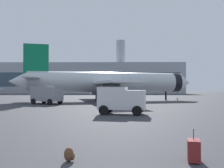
# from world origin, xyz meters

# --- Properties ---
(airplane_at_gate) EXTENTS (35.33, 32.17, 10.50)m
(airplane_at_gate) POSITION_xyz_m (-1.71, 42.62, 3.66)
(airplane_at_gate) COLOR silver
(airplane_at_gate) RESTS_ON ground
(service_truck) EXTENTS (5.27, 4.20, 2.90)m
(service_truck) POSITION_xyz_m (-10.92, 33.28, 1.61)
(service_truck) COLOR gray
(service_truck) RESTS_ON ground
(cargo_van) EXTENTS (4.70, 3.04, 2.60)m
(cargo_van) POSITION_xyz_m (0.39, 18.93, 1.45)
(cargo_van) COLOR white
(cargo_van) RESTS_ON ground
(safety_cone_near) EXTENTS (0.44, 0.44, 0.72)m
(safety_cone_near) POSITION_xyz_m (-0.17, 46.46, 0.36)
(safety_cone_near) COLOR #F2590C
(safety_cone_near) RESTS_ON ground
(safety_cone_mid) EXTENTS (0.44, 0.44, 0.66)m
(safety_cone_mid) POSITION_xyz_m (12.80, 46.97, 0.32)
(safety_cone_mid) COLOR #F2590C
(safety_cone_mid) RESTS_ON ground
(rolling_suitcase) EXTENTS (0.54, 0.72, 1.10)m
(rolling_suitcase) POSITION_xyz_m (2.51, 4.08, 0.39)
(rolling_suitcase) COLOR maroon
(rolling_suitcase) RESTS_ON ground
(traveller_backpack) EXTENTS (0.36, 0.40, 0.48)m
(traveller_backpack) POSITION_xyz_m (-1.67, 4.07, 0.23)
(traveller_backpack) COLOR brown
(traveller_backpack) RESTS_ON ground
(terminal_building) EXTENTS (96.73, 20.34, 26.63)m
(terminal_building) POSITION_xyz_m (-16.14, 117.59, 7.42)
(terminal_building) COLOR #9EA3AD
(terminal_building) RESTS_ON ground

